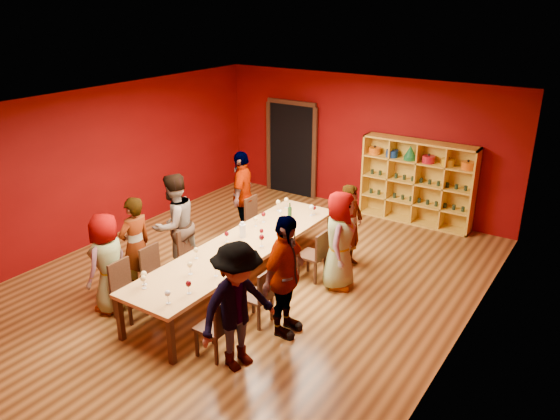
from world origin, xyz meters
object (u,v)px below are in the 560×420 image
object	(u,v)px
person_left_1	(136,245)
chair_person_right_4	(338,237)
person_right_3	(340,240)
chair_person_right_0	(218,325)
chair_person_right_1	(260,294)
person_left_0	(108,263)
person_right_1	(285,276)
shelving_unit	(418,178)
person_right_4	(351,226)
chair_person_left_4	(256,217)
person_left_4	(243,195)
person_right_0	(238,307)
wine_bottle	(290,213)
spittoon_bowl	(227,252)
chair_person_left_2	(191,251)
tasting_table	(241,248)
chair_person_left_1	(155,270)
chair_person_left_0	(126,286)
chair_person_right_3	(316,253)
person_left_2	(175,225)

from	to	relation	value
person_left_1	chair_person_right_4	world-z (taller)	person_left_1
person_right_3	chair_person_right_0	bearing A→B (deg)	153.26
person_left_1	chair_person_right_1	xyz separation A→B (m)	(2.23, 0.32, -0.33)
person_left_0	person_right_1	world-z (taller)	person_right_1
shelving_unit	person_right_4	xyz separation A→B (m)	(-0.24, -2.63, -0.22)
person_left_1	chair_person_left_4	xyz separation A→B (m)	(0.41, 2.72, -0.33)
person_left_4	chair_person_right_4	bearing A→B (deg)	68.49
person_right_0	person_right_1	size ratio (longest dim) A/B	0.97
wine_bottle	spittoon_bowl	bearing A→B (deg)	-90.03
shelving_unit	chair_person_right_0	distance (m)	6.06
chair_person_right_1	chair_person_left_2	bearing A→B (deg)	164.18
person_left_0	wine_bottle	size ratio (longest dim) A/B	5.19
person_right_4	chair_person_right_4	bearing A→B (deg)	91.93
chair_person_right_4	tasting_table	bearing A→B (deg)	-118.39
chair_person_left_1	person_right_4	bearing A→B (deg)	52.94
person_left_1	chair_person_left_4	world-z (taller)	person_left_1
chair_person_left_0	person_right_4	world-z (taller)	person_right_4
person_right_0	chair_person_right_1	bearing A→B (deg)	33.29
person_left_0	chair_person_right_0	distance (m)	2.19
chair_person_right_4	person_right_4	distance (m)	0.37
person_left_0	chair_person_right_3	bearing A→B (deg)	130.35
person_left_2	chair_person_right_1	size ratio (longest dim) A/B	2.04
spittoon_bowl	person_right_3	bearing A→B (deg)	45.39
person_left_0	chair_person_right_4	xyz separation A→B (m)	(2.17, 3.36, -0.30)
chair_person_left_2	chair_person_left_4	bearing A→B (deg)	90.00
chair_person_left_4	person_left_0	bearing A→B (deg)	-95.97
chair_person_left_4	chair_person_right_1	size ratio (longest dim) A/B	1.00
chair_person_right_4	spittoon_bowl	size ratio (longest dim) A/B	3.26
chair_person_right_3	person_right_3	world-z (taller)	person_right_3
chair_person_left_2	person_left_4	size ratio (longest dim) A/B	0.50
chair_person_right_1	person_right_1	size ratio (longest dim) A/B	0.49
shelving_unit	person_right_0	size ratio (longest dim) A/B	1.35
person_right_0	chair_person_right_4	xyz separation A→B (m)	(-0.34, 3.39, -0.39)
tasting_table	spittoon_bowl	xyz separation A→B (m)	(0.04, -0.42, 0.11)
chair_person_left_2	person_right_1	xyz separation A→B (m)	(2.25, -0.52, 0.41)
person_left_0	person_right_4	size ratio (longest dim) A/B	1.03
chair_person_left_4	person_right_4	bearing A→B (deg)	0.63
chair_person_left_0	person_right_0	xyz separation A→B (m)	(2.16, -0.03, 0.39)
person_left_4	person_left_0	bearing A→B (deg)	-22.82
tasting_table	person_right_4	world-z (taller)	person_right_4
person_left_0	person_left_1	xyz separation A→B (m)	(-0.06, 0.62, 0.03)
person_left_2	chair_person_right_3	xyz separation A→B (m)	(2.16, 1.12, -0.41)
person_left_1	chair_person_right_0	distance (m)	2.34
person_left_0	chair_person_right_4	distance (m)	4.01
person_left_1	person_left_2	xyz separation A→B (m)	(0.06, 0.83, 0.08)
tasting_table	chair_person_right_0	xyz separation A→B (m)	(0.91, -1.70, -0.20)
person_left_1	chair_person_right_4	size ratio (longest dim) A/B	1.85
chair_person_left_4	person_left_4	bearing A→B (deg)	-180.00
person_right_1	chair_person_right_4	size ratio (longest dim) A/B	2.05
person_left_1	chair_person_right_4	xyz separation A→B (m)	(2.23, 2.74, -0.33)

